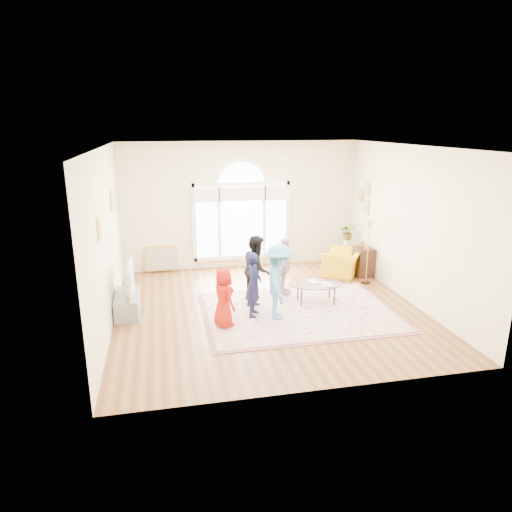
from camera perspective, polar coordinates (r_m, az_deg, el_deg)
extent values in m
plane|color=brown|center=(9.28, 1.50, -6.62)|extent=(6.00, 6.00, 0.00)
plane|color=#FBECC7|center=(11.67, -1.84, 6.32)|extent=(6.00, 0.00, 6.00)
plane|color=#FBECC7|center=(6.02, 8.18, -3.35)|extent=(6.00, 0.00, 6.00)
plane|color=#FBECC7|center=(8.62, -18.23, 1.96)|extent=(0.00, 6.00, 6.00)
plane|color=#FBECC7|center=(9.91, 18.75, 3.69)|extent=(0.00, 6.00, 6.00)
plane|color=white|center=(8.57, 1.66, 13.52)|extent=(6.00, 6.00, 0.00)
cube|color=white|center=(11.94, -1.75, -0.11)|extent=(2.50, 0.08, 0.10)
cube|color=white|center=(11.55, -1.83, 8.97)|extent=(2.50, 0.08, 0.10)
cube|color=white|center=(11.56, -7.77, 4.06)|extent=(0.10, 0.08, 2.00)
cube|color=white|center=(11.97, 3.99, 4.59)|extent=(0.10, 0.08, 2.00)
cube|color=#C6E2FF|center=(11.59, -6.16, 4.15)|extent=(0.55, 0.02, 1.80)
cube|color=#C6E2FF|center=(11.89, 2.47, 4.53)|extent=(0.55, 0.02, 1.80)
cube|color=#C6E2FF|center=(11.71, -1.79, 4.35)|extent=(1.10, 0.02, 1.80)
cylinder|color=#C6E2FF|center=(11.56, -1.83, 8.73)|extent=(1.20, 0.02, 1.20)
cube|color=white|center=(11.61, -4.63, 4.21)|extent=(0.07, 0.04, 1.80)
cube|color=white|center=(11.81, 1.02, 4.46)|extent=(0.07, 0.04, 1.80)
cube|color=white|center=(11.38, -6.23, 7.61)|extent=(0.65, 0.12, 0.35)
cube|color=white|center=(11.50, -1.75, 7.79)|extent=(1.20, 0.12, 0.35)
cube|color=white|center=(11.69, 2.61, 7.91)|extent=(0.65, 0.12, 0.35)
cube|color=tan|center=(9.79, -17.61, 6.63)|extent=(0.03, 0.34, 0.40)
cube|color=#ADA38E|center=(9.79, -17.50, 6.64)|extent=(0.01, 0.28, 0.34)
cube|color=tan|center=(7.66, -19.01, 3.26)|extent=(0.03, 0.30, 0.36)
cube|color=#ADA38E|center=(7.66, -18.88, 3.27)|extent=(0.01, 0.24, 0.30)
cube|color=tan|center=(11.61, 13.79, 8.06)|extent=(0.03, 0.28, 0.34)
cube|color=#ADA38E|center=(11.60, 13.71, 8.06)|extent=(0.01, 0.22, 0.28)
cube|color=tan|center=(11.67, 13.65, 5.97)|extent=(0.03, 0.28, 0.34)
cube|color=#ADA38E|center=(11.66, 13.57, 5.97)|extent=(0.01, 0.22, 0.28)
cube|color=tan|center=(11.95, 13.00, 7.31)|extent=(0.03, 0.26, 0.32)
cube|color=#ADA38E|center=(11.94, 12.92, 7.31)|extent=(0.01, 0.20, 0.26)
cube|color=beige|center=(9.15, 5.43, -6.97)|extent=(3.60, 2.60, 0.02)
cube|color=#8A5050|center=(9.15, 5.43, -7.00)|extent=(3.80, 2.80, 0.01)
cube|color=gray|center=(9.30, -15.76, -5.83)|extent=(0.45, 1.00, 0.42)
imported|color=black|center=(9.12, -16.00, -2.85)|extent=(0.14, 1.04, 0.60)
cube|color=#588FE7|center=(9.12, -15.44, -2.82)|extent=(0.02, 0.85, 0.49)
ellipsoid|color=silver|center=(9.53, 7.53, -3.51)|extent=(1.14, 0.80, 0.02)
cylinder|color=black|center=(9.86, 9.18, -4.20)|extent=(0.03, 0.03, 0.40)
cylinder|color=black|center=(9.71, 5.26, -4.37)|extent=(0.03, 0.03, 0.40)
cylinder|color=black|center=(9.50, 9.76, -5.01)|extent=(0.03, 0.03, 0.40)
cylinder|color=black|center=(9.35, 5.70, -5.20)|extent=(0.03, 0.03, 0.40)
imported|color=#B2A58C|center=(9.53, 6.62, -3.31)|extent=(0.28, 0.33, 0.03)
imported|color=#B2A58C|center=(9.47, 8.22, -3.52)|extent=(0.29, 0.34, 0.02)
cylinder|color=red|center=(9.65, 8.84, -2.87)|extent=(0.07, 0.07, 0.12)
imported|color=gold|center=(11.43, 10.81, -0.83)|extent=(1.24, 1.27, 0.62)
cube|color=black|center=(11.47, 13.28, -0.71)|extent=(0.40, 0.50, 0.70)
cylinder|color=black|center=(11.02, 13.54, -3.28)|extent=(0.20, 0.20, 0.02)
cylinder|color=#AA7F3A|center=(10.82, 13.77, 0.04)|extent=(0.02, 0.02, 1.35)
cone|color=#CCB284|center=(10.65, 14.03, 3.79)|extent=(0.27, 0.27, 0.22)
cylinder|color=white|center=(12.19, 11.28, 0.41)|extent=(0.20, 0.20, 0.70)
imported|color=#33722D|center=(12.05, 11.42, 3.00)|extent=(0.43, 0.39, 0.43)
cube|color=tan|center=(11.79, -11.74, -1.94)|extent=(0.80, 0.14, 0.62)
imported|color=#B11A0F|center=(8.32, -4.07, -5.16)|extent=(0.54, 0.64, 1.11)
imported|color=#18193C|center=(8.71, -0.30, -3.55)|extent=(0.44, 0.54, 1.27)
imported|color=black|center=(9.39, 0.09, -1.63)|extent=(0.68, 0.79, 1.41)
imported|color=#D397AD|center=(9.83, 3.54, -1.34)|extent=(0.57, 0.79, 1.25)
imported|color=#4D9FC4|center=(8.59, 2.83, -3.21)|extent=(0.71, 1.03, 1.46)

